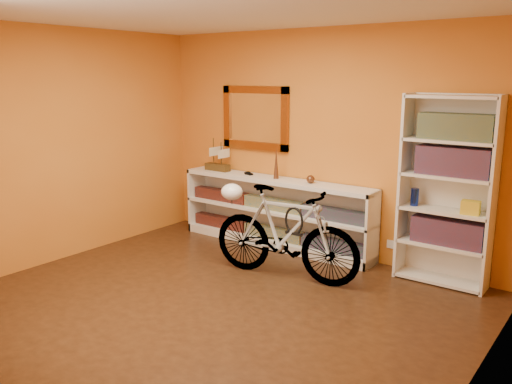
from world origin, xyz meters
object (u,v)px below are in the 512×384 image
Objects in this scene: bicycle at (285,233)px; helmet at (232,192)px; console_unit at (275,212)px; bookcase at (446,191)px.

bicycle reaches higher than helmet.
console_unit is 1.58× the size of bicycle.
console_unit is at bearing 31.64° from bicycle.
helmet is at bearing -85.82° from console_unit.
bookcase is 8.07× the size of helmet.
console_unit is 2.10m from bookcase.
bicycle is (-1.34, -0.85, -0.46)m from bookcase.
bookcase is at bearing 0.71° from console_unit.
helmet is (0.07, -0.91, 0.43)m from console_unit.
bicycle is at bearing -49.93° from console_unit.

